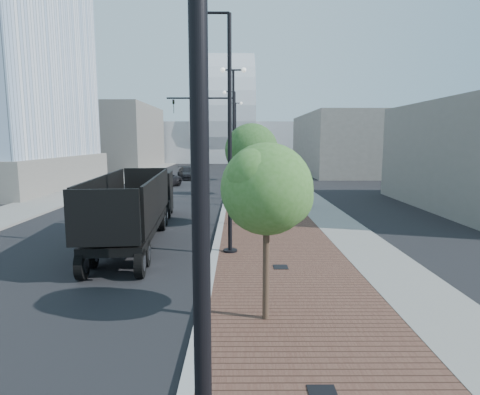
{
  "coord_description": "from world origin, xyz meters",
  "views": [
    {
      "loc": [
        0.92,
        -5.37,
        4.51
      ],
      "look_at": [
        1.0,
        12.0,
        2.0
      ],
      "focal_mm": 29.82,
      "sensor_mm": 36.0,
      "label": 1
    }
  ],
  "objects_px": {
    "dump_truck": "(144,204)",
    "pedestrian": "(308,194)",
    "white_sedan": "(132,212)",
    "dark_car_mid": "(160,181)"
  },
  "relations": [
    {
      "from": "dump_truck",
      "to": "pedestrian",
      "type": "xyz_separation_m",
      "value": [
        9.42,
        5.94,
        -0.29
      ]
    },
    {
      "from": "dump_truck",
      "to": "white_sedan",
      "type": "relative_size",
      "value": 3.23
    },
    {
      "from": "dark_car_mid",
      "to": "pedestrian",
      "type": "bearing_deg",
      "value": -19.98
    },
    {
      "from": "dump_truck",
      "to": "white_sedan",
      "type": "height_order",
      "value": "dump_truck"
    },
    {
      "from": "white_sedan",
      "to": "dark_car_mid",
      "type": "relative_size",
      "value": 0.88
    },
    {
      "from": "dark_car_mid",
      "to": "dump_truck",
      "type": "bearing_deg",
      "value": -56.7
    },
    {
      "from": "dark_car_mid",
      "to": "pedestrian",
      "type": "relative_size",
      "value": 2.38
    },
    {
      "from": "white_sedan",
      "to": "pedestrian",
      "type": "relative_size",
      "value": 2.09
    },
    {
      "from": "dark_car_mid",
      "to": "pedestrian",
      "type": "xyz_separation_m",
      "value": [
        12.12,
        -12.01,
        0.34
      ]
    },
    {
      "from": "dump_truck",
      "to": "pedestrian",
      "type": "bearing_deg",
      "value": 27.43
    }
  ]
}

